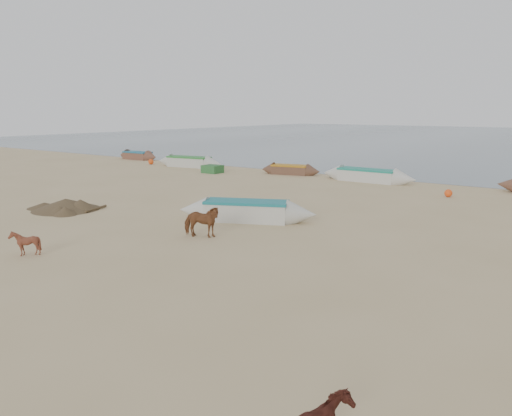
# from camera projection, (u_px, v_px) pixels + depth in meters

# --- Properties ---
(ground) EXTENTS (140.00, 140.00, 0.00)m
(ground) POSITION_uv_depth(u_px,v_px,m) (187.00, 255.00, 17.03)
(ground) COLOR tan
(ground) RESTS_ON ground
(cow_adult) EXTENTS (1.64, 1.23, 1.26)m
(cow_adult) POSITION_uv_depth(u_px,v_px,m) (201.00, 222.00, 19.28)
(cow_adult) COLOR brown
(cow_adult) RESTS_ON ground
(calf_front) EXTENTS (0.88, 0.81, 0.88)m
(calf_front) POSITION_uv_depth(u_px,v_px,m) (25.00, 243.00, 16.90)
(calf_front) COLOR brown
(calf_front) RESTS_ON ground
(near_canoe) EXTENTS (6.18, 3.76, 0.92)m
(near_canoe) POSITION_uv_depth(u_px,v_px,m) (247.00, 211.00, 22.16)
(near_canoe) COLOR beige
(near_canoe) RESTS_ON ground
(debris_pile) EXTENTS (3.95, 3.95, 0.55)m
(debris_pile) POSITION_uv_depth(u_px,v_px,m) (66.00, 204.00, 24.71)
(debris_pile) COLOR brown
(debris_pile) RESTS_ON ground
(waterline_canoes) EXTENTS (59.85, 3.75, 0.94)m
(waterline_canoes) POSITION_uv_depth(u_px,v_px,m) (405.00, 178.00, 32.94)
(waterline_canoes) COLOR brown
(waterline_canoes) RESTS_ON ground
(beach_clutter) EXTENTS (45.22, 4.96, 0.64)m
(beach_clutter) POSITION_uv_depth(u_px,v_px,m) (472.00, 187.00, 29.99)
(beach_clutter) COLOR #2E6633
(beach_clutter) RESTS_ON ground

